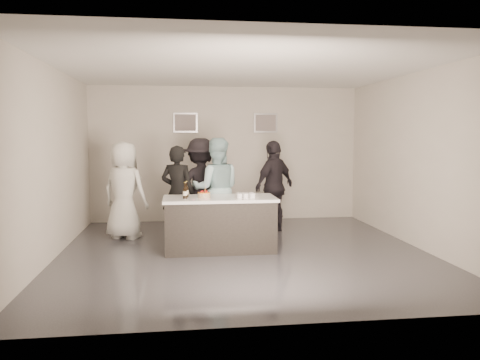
{
  "coord_description": "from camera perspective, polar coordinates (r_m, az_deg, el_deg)",
  "views": [
    {
      "loc": [
        -1.03,
        -7.5,
        1.93
      ],
      "look_at": [
        0.0,
        0.5,
        1.15
      ],
      "focal_mm": 35.0,
      "sensor_mm": 36.0,
      "label": 1
    }
  ],
  "objects": [
    {
      "name": "wall_front",
      "position": [
        4.64,
        5.53,
        0.19
      ],
      "size": [
        6.0,
        0.04,
        3.0
      ],
      "primitive_type": "cube",
      "color": "beige",
      "rests_on": "ground"
    },
    {
      "name": "bar_counter",
      "position": [
        7.84,
        -2.47,
        -5.36
      ],
      "size": [
        1.86,
        0.86,
        0.9
      ],
      "primitive_type": "cube",
      "color": "white",
      "rests_on": "ground"
    },
    {
      "name": "beer_bottle_a",
      "position": [
        7.78,
        -6.55,
        -1.15
      ],
      "size": [
        0.07,
        0.07,
        0.26
      ],
      "primitive_type": "cylinder",
      "color": "black",
      "rests_on": "bar_counter"
    },
    {
      "name": "wall_back",
      "position": [
        10.56,
        -1.74,
        3.18
      ],
      "size": [
        6.0,
        0.04,
        3.0
      ],
      "primitive_type": "cube",
      "color": "beige",
      "rests_on": "ground"
    },
    {
      "name": "tumbler_cluster",
      "position": [
        7.69,
        0.69,
        -1.88
      ],
      "size": [
        0.3,
        0.19,
        0.08
      ],
      "primitive_type": "cube",
      "color": "#C87512",
      "rests_on": "bar_counter"
    },
    {
      "name": "picture_left",
      "position": [
        10.47,
        -6.67,
        6.96
      ],
      "size": [
        0.54,
        0.04,
        0.44
      ],
      "primitive_type": "cube",
      "color": "#B2B2B7",
      "rests_on": "wall_back"
    },
    {
      "name": "cake",
      "position": [
        7.7,
        -4.4,
        -1.9
      ],
      "size": [
        0.2,
        0.2,
        0.08
      ],
      "primitive_type": "cylinder",
      "color": "orange",
      "rests_on": "bar_counter"
    },
    {
      "name": "person_guest_left",
      "position": [
        8.95,
        -13.92,
        -1.22
      ],
      "size": [
        1.05,
        0.92,
        1.81
      ],
      "primitive_type": "imported",
      "rotation": [
        0.0,
        0.0,
        2.67
      ],
      "color": "silver",
      "rests_on": "ground"
    },
    {
      "name": "picture_right",
      "position": [
        10.65,
        3.13,
        6.96
      ],
      "size": [
        0.54,
        0.04,
        0.44
      ],
      "primitive_type": "cube",
      "color": "#B2B2B7",
      "rests_on": "wall_back"
    },
    {
      "name": "ceiling",
      "position": [
        7.65,
        0.49,
        13.57
      ],
      "size": [
        6.0,
        6.0,
        0.0
      ],
      "primitive_type": "plane",
      "rotation": [
        3.14,
        0.0,
        0.0
      ],
      "color": "white"
    },
    {
      "name": "person_main_black",
      "position": [
        8.65,
        -7.61,
        -1.57
      ],
      "size": [
        0.74,
        0.63,
        1.74
      ],
      "primitive_type": "imported",
      "rotation": [
        0.0,
        0.0,
        2.75
      ],
      "color": "black",
      "rests_on": "ground"
    },
    {
      "name": "person_guest_back",
      "position": [
        9.15,
        -4.81,
        -0.75
      ],
      "size": [
        1.33,
        0.93,
        1.87
      ],
      "primitive_type": "imported",
      "rotation": [
        0.0,
        0.0,
        3.35
      ],
      "color": "black",
      "rests_on": "ground"
    },
    {
      "name": "beer_bottle_b",
      "position": [
        7.62,
        -6.72,
        -1.3
      ],
      "size": [
        0.07,
        0.07,
        0.26
      ],
      "primitive_type": "cylinder",
      "color": "black",
      "rests_on": "bar_counter"
    },
    {
      "name": "person_guest_right",
      "position": [
        9.34,
        4.2,
        -0.77
      ],
      "size": [
        1.11,
        1.02,
        1.82
      ],
      "primitive_type": "imported",
      "rotation": [
        0.0,
        0.0,
        3.83
      ],
      "color": "black",
      "rests_on": "ground"
    },
    {
      "name": "floor",
      "position": [
        7.81,
        0.47,
        -8.78
      ],
      "size": [
        6.0,
        6.0,
        0.0
      ],
      "primitive_type": "plane",
      "color": "#3D3D42",
      "rests_on": "ground"
    },
    {
      "name": "wall_left",
      "position": [
        7.77,
        -22.03,
        1.95
      ],
      "size": [
        0.04,
        6.0,
        3.0
      ],
      "primitive_type": "cube",
      "color": "beige",
      "rests_on": "ground"
    },
    {
      "name": "wall_right",
      "position": [
        8.53,
        20.9,
        2.27
      ],
      "size": [
        0.04,
        6.0,
        3.0
      ],
      "primitive_type": "cube",
      "color": "beige",
      "rests_on": "ground"
    },
    {
      "name": "person_main_blue",
      "position": [
        8.61,
        -2.91,
        -1.1
      ],
      "size": [
        0.95,
        0.76,
        1.88
      ],
      "primitive_type": "imported",
      "rotation": [
        0.0,
        0.0,
        3.08
      ],
      "color": "#9AC4CA",
      "rests_on": "ground"
    },
    {
      "name": "candles",
      "position": [
        7.5,
        -4.82,
        -2.36
      ],
      "size": [
        0.24,
        0.08,
        0.01
      ],
      "primitive_type": "cube",
      "color": "pink",
      "rests_on": "bar_counter"
    }
  ]
}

